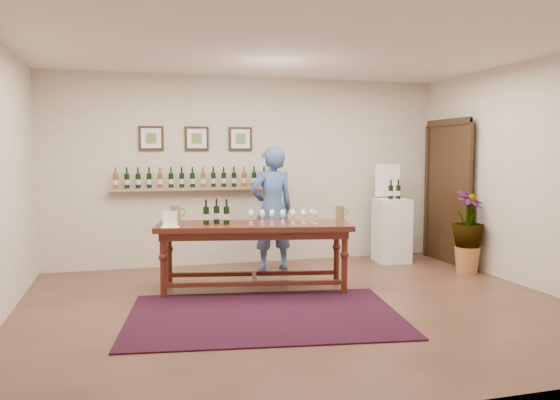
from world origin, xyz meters
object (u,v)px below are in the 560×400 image
object	(u,v)px
display_pedestal	(392,230)
potted_plant	(468,231)
person	(272,209)
tasting_table	(254,234)

from	to	relation	value
display_pedestal	potted_plant	bearing A→B (deg)	-56.91
potted_plant	person	distance (m)	2.75
tasting_table	display_pedestal	world-z (taller)	display_pedestal
display_pedestal	person	xyz separation A→B (m)	(-1.92, -0.09, 0.40)
display_pedestal	potted_plant	xyz separation A→B (m)	(0.65, -1.00, 0.10)
display_pedestal	person	bearing A→B (deg)	-177.21
person	display_pedestal	bearing A→B (deg)	175.95
tasting_table	potted_plant	size ratio (longest dim) A/B	2.42
tasting_table	display_pedestal	size ratio (longest dim) A/B	2.49
display_pedestal	potted_plant	distance (m)	1.20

